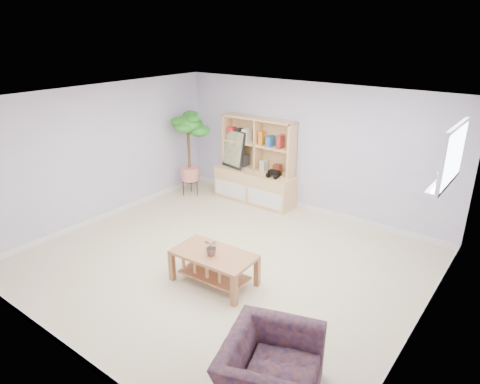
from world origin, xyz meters
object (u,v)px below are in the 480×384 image
Objects in this scene: floor_tree at (189,154)px; armchair at (271,367)px; coffee_table at (214,268)px; storage_unit at (255,161)px.

armchair is (4.23, -3.40, -0.50)m from floor_tree.
coffee_table is 0.65× the size of floor_tree.
armchair is (2.95, -3.92, -0.47)m from storage_unit.
coffee_table is 2.06m from armchair.
storage_unit reaches higher than armchair.
storage_unit is at bearing 111.93° from coffee_table.
armchair is at bearing -53.05° from storage_unit.
floor_tree reaches higher than armchair.
storage_unit is 1.38m from floor_tree.
armchair is at bearing -37.62° from coffee_table.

